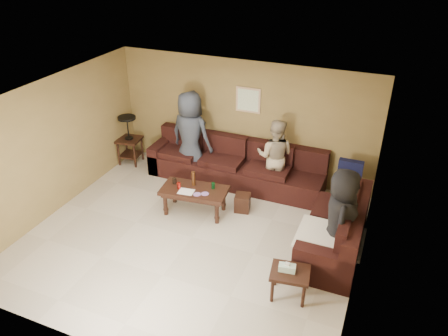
% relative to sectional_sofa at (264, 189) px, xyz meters
% --- Properties ---
extents(room, '(5.60, 5.50, 2.50)m').
position_rel_sectional_sofa_xyz_m(room, '(-0.81, -1.52, 1.34)').
color(room, '#BEB3A0').
rests_on(room, ground).
extents(sectional_sofa, '(4.65, 2.90, 0.97)m').
position_rel_sectional_sofa_xyz_m(sectional_sofa, '(0.00, 0.00, 0.00)').
color(sectional_sofa, black).
rests_on(sectional_sofa, ground).
extents(coffee_table, '(1.29, 0.75, 0.79)m').
position_rel_sectional_sofa_xyz_m(coffee_table, '(-1.11, -0.80, 0.10)').
color(coffee_table, black).
rests_on(coffee_table, ground).
extents(end_table_left, '(0.55, 0.55, 1.12)m').
position_rel_sectional_sofa_xyz_m(end_table_left, '(-3.33, 0.45, 0.26)').
color(end_table_left, black).
rests_on(end_table_left, ground).
extents(side_table_right, '(0.61, 0.53, 0.60)m').
position_rel_sectional_sofa_xyz_m(side_table_right, '(1.09, -2.21, 0.07)').
color(side_table_right, black).
rests_on(side_table_right, ground).
extents(waste_bin, '(0.33, 0.33, 0.34)m').
position_rel_sectional_sofa_xyz_m(waste_bin, '(-0.30, -0.40, -0.16)').
color(waste_bin, black).
rests_on(waste_bin, ground).
extents(wall_art, '(0.52, 0.04, 0.52)m').
position_rel_sectional_sofa_xyz_m(wall_art, '(-0.71, 0.96, 1.37)').
color(wall_art, tan).
rests_on(wall_art, ground).
extents(person_left, '(0.99, 0.70, 1.89)m').
position_rel_sectional_sofa_xyz_m(person_left, '(-1.79, 0.47, 0.62)').
color(person_left, '#313744').
rests_on(person_left, ground).
extents(person_middle, '(0.79, 0.63, 1.54)m').
position_rel_sectional_sofa_xyz_m(person_middle, '(0.02, 0.55, 0.45)').
color(person_middle, tan).
rests_on(person_middle, ground).
extents(person_right, '(0.65, 0.89, 1.67)m').
position_rel_sectional_sofa_xyz_m(person_right, '(1.58, -1.19, 0.51)').
color(person_right, black).
rests_on(person_right, ground).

